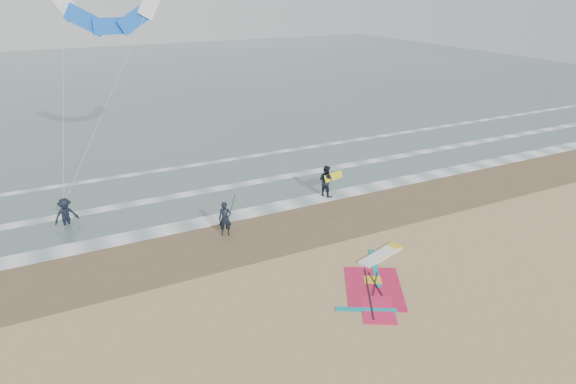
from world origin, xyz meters
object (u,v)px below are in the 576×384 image
person_wading (65,209)px  surf_kite (110,14)px  person_standing (225,219)px  windsurf_rig (377,279)px  person_walking (326,181)px

person_wading → surf_kite: bearing=31.7°
person_standing → surf_kite: size_ratio=0.17×
windsurf_rig → person_standing: bearing=121.7°
person_standing → person_wading: (-6.32, 4.40, 0.06)m
person_walking → person_wading: size_ratio=1.00×
person_wading → surf_kite: (3.81, 4.25, 8.37)m
windsurf_rig → surf_kite: bearing=113.1°
windsurf_rig → person_wading: 14.76m
windsurf_rig → surf_kite: (-6.37, 14.90, 9.20)m
windsurf_rig → person_standing: 7.39m
person_walking → person_standing: bearing=82.2°
person_standing → surf_kite: surf_kite is taller
person_wading → surf_kite: size_ratio=0.18×
person_walking → person_wading: bearing=54.8°
person_standing → surf_kite: bearing=130.1°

